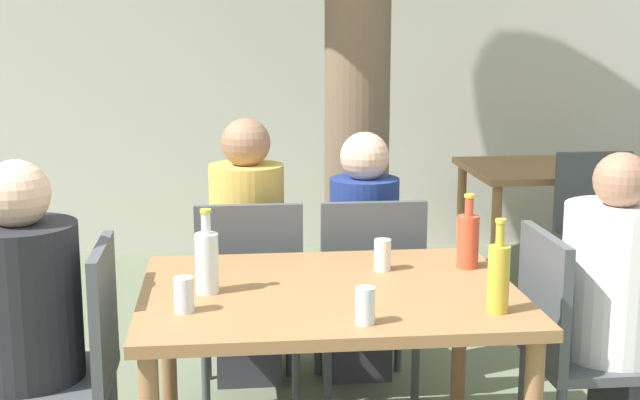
{
  "coord_description": "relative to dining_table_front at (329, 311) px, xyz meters",
  "views": [
    {
      "loc": [
        -0.35,
        -2.92,
        1.64
      ],
      "look_at": [
        0.0,
        0.3,
        0.98
      ],
      "focal_mm": 50.0,
      "sensor_mm": 36.0,
      "label": 1
    }
  ],
  "objects": [
    {
      "name": "patio_chair_4",
      "position": [
        1.73,
        1.75,
        -0.14
      ],
      "size": [
        0.44,
        0.44,
        0.9
      ],
      "color": "#474C51",
      "rests_on": "ground_plane"
    },
    {
      "name": "cafe_building_wall",
      "position": [
        0.0,
        3.37,
        0.75
      ],
      "size": [
        10.0,
        0.08,
        2.8
      ],
      "color": "beige",
      "rests_on": "ground_plane"
    },
    {
      "name": "dining_table_front",
      "position": [
        0.0,
        0.0,
        0.0
      ],
      "size": [
        1.29,
        0.98,
        0.73
      ],
      "color": "#996B42",
      "rests_on": "ground_plane"
    },
    {
      "name": "patio_chair_1",
      "position": [
        0.88,
        0.0,
        -0.14
      ],
      "size": [
        0.44,
        0.44,
        0.9
      ],
      "rotation": [
        0.0,
        0.0,
        1.57
      ],
      "color": "#474C51",
      "rests_on": "ground_plane"
    },
    {
      "name": "person_seated_3",
      "position": [
        0.26,
        0.97,
        -0.14
      ],
      "size": [
        0.31,
        0.55,
        1.16
      ],
      "rotation": [
        0.0,
        0.0,
        3.14
      ],
      "color": "#383842",
      "rests_on": "ground_plane"
    },
    {
      "name": "dining_table_back",
      "position": [
        1.73,
        2.43,
        -0.01
      ],
      "size": [
        1.12,
        0.89,
        0.73
      ],
      "color": "#996B42",
      "rests_on": "ground_plane"
    },
    {
      "name": "person_seated_2",
      "position": [
        -0.26,
        0.96,
        -0.1
      ],
      "size": [
        0.32,
        0.56,
        1.23
      ],
      "rotation": [
        0.0,
        0.0,
        3.14
      ],
      "color": "#383842",
      "rests_on": "ground_plane"
    },
    {
      "name": "patio_chair_3",
      "position": [
        0.26,
        0.72,
        -0.14
      ],
      "size": [
        0.44,
        0.44,
        0.9
      ],
      "rotation": [
        0.0,
        0.0,
        3.14
      ],
      "color": "#474C51",
      "rests_on": "ground_plane"
    },
    {
      "name": "patio_chair_2",
      "position": [
        -0.26,
        0.72,
        -0.14
      ],
      "size": [
        0.44,
        0.44,
        0.9
      ],
      "rotation": [
        0.0,
        0.0,
        3.14
      ],
      "color": "#474C51",
      "rests_on": "ground_plane"
    },
    {
      "name": "water_bottle_2",
      "position": [
        -0.42,
        0.0,
        0.19
      ],
      "size": [
        0.08,
        0.08,
        0.29
      ],
      "color": "silver",
      "rests_on": "dining_table_front"
    },
    {
      "name": "drinking_glass_0",
      "position": [
        0.22,
        0.21,
        0.14
      ],
      "size": [
        0.06,
        0.06,
        0.12
      ],
      "color": "silver",
      "rests_on": "dining_table_front"
    },
    {
      "name": "drinking_glass_1",
      "position": [
        -0.49,
        -0.2,
        0.14
      ],
      "size": [
        0.06,
        0.06,
        0.11
      ],
      "color": "silver",
      "rests_on": "dining_table_front"
    },
    {
      "name": "person_seated_1",
      "position": [
        1.11,
        -0.0,
        -0.11
      ],
      "size": [
        0.59,
        0.38,
        1.19
      ],
      "rotation": [
        0.0,
        0.0,
        1.57
      ],
      "color": "#383842",
      "rests_on": "ground_plane"
    },
    {
      "name": "person_seated_0",
      "position": [
        -1.11,
        -0.0,
        -0.11
      ],
      "size": [
        0.59,
        0.38,
        1.2
      ],
      "rotation": [
        0.0,
        0.0,
        -1.57
      ],
      "color": "#383842",
      "rests_on": "ground_plane"
    },
    {
      "name": "oil_cruet_1",
      "position": [
        0.5,
        -0.3,
        0.2
      ],
      "size": [
        0.07,
        0.07,
        0.3
      ],
      "color": "gold",
      "rests_on": "dining_table_front"
    },
    {
      "name": "drinking_glass_2",
      "position": [
        0.07,
        -0.37,
        0.14
      ],
      "size": [
        0.06,
        0.06,
        0.11
      ],
      "color": "silver",
      "rests_on": "dining_table_front"
    },
    {
      "name": "soda_bottle_0",
      "position": [
        0.54,
        0.21,
        0.19
      ],
      "size": [
        0.08,
        0.08,
        0.28
      ],
      "color": "#DB4C2D",
      "rests_on": "dining_table_front"
    },
    {
      "name": "patio_chair_0",
      "position": [
        -0.88,
        0.0,
        -0.14
      ],
      "size": [
        0.44,
        0.44,
        0.9
      ],
      "rotation": [
        0.0,
        0.0,
        -1.57
      ],
      "color": "#474C51",
      "rests_on": "ground_plane"
    }
  ]
}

